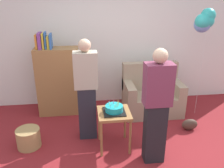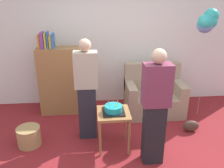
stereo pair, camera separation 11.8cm
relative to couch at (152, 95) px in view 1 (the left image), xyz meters
name	(u,v)px [view 1 (the left image)]	position (x,y,z in m)	size (l,w,h in m)	color
ground_plane	(131,159)	(-0.68, -1.39, -0.34)	(8.00, 8.00, 0.00)	maroon
wall_back	(113,39)	(-0.68, 0.66, 1.01)	(6.00, 0.10, 2.70)	silver
couch	(152,95)	(0.00, 0.00, 0.00)	(1.10, 0.70, 0.96)	gray
bookshelf	(58,80)	(-1.80, 0.18, 0.34)	(0.80, 0.36, 1.60)	olive
side_table	(114,117)	(-0.89, -1.07, 0.17)	(0.48, 0.48, 0.60)	olive
birthday_cake	(114,109)	(-0.89, -1.07, 0.31)	(0.32, 0.32, 0.17)	black
person_blowing_candles	(86,90)	(-1.28, -0.73, 0.49)	(0.36, 0.22, 1.63)	#23232D
person_holding_cake	(156,107)	(-0.38, -1.43, 0.49)	(0.36, 0.22, 1.63)	black
wicker_basket	(29,138)	(-2.20, -0.91, -0.19)	(0.36, 0.36, 0.30)	#A88451
handbag	(190,124)	(0.48, -0.76, -0.24)	(0.28, 0.14, 0.20)	#473328
balloon_bunch	(205,21)	(0.83, -0.11, 1.44)	(0.37, 0.31, 2.00)	silver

